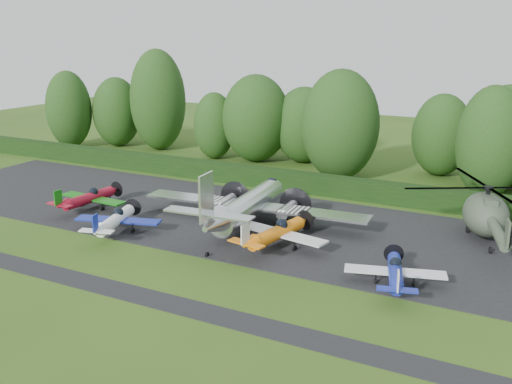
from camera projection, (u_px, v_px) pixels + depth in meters
The scene contains 20 objects.
ground at pixel (175, 259), 41.47m from camera, with size 160.00×160.00×0.00m, color #2D4E16.
apron at pixel (241, 220), 50.03m from camera, with size 70.00×18.00×0.01m, color black.
taxiway_verge at pixel (121, 291), 36.34m from camera, with size 70.00×2.00×0.00m, color black.
hedgerow at pixel (292, 190), 59.45m from camera, with size 90.00×1.60×2.00m, color black.
transport_plane at pixel (247, 206), 47.97m from camera, with size 20.27×15.55×6.50m.
light_plane_red at pixel (89, 198), 52.63m from camera, with size 7.14×7.51×2.74m.
light_plane_white at pixel (116, 220), 46.47m from camera, with size 7.15×7.52×2.75m.
light_plane_orange at pixel (277, 233), 43.22m from camera, with size 7.75×8.14×2.98m.
light_plane_blue at pixel (395, 272), 36.64m from camera, with size 6.50×6.84×2.50m.
helicopter at pixel (486, 211), 45.07m from camera, with size 13.26×15.53×4.27m.
tree_1 at pixel (214, 126), 73.12m from camera, with size 5.32×5.32×8.57m.
tree_2 at pixel (506, 137), 59.16m from camera, with size 7.75×7.75×10.83m.
tree_3 at pixel (304, 125), 70.86m from camera, with size 7.48×7.48×9.48m.
tree_4 at pixel (442, 135), 64.40m from camera, with size 6.65×6.65×9.35m.
tree_6 at pixel (117, 112), 81.15m from camera, with size 6.74×6.74×9.81m.
tree_7 at pixel (158, 100), 78.10m from camera, with size 7.61×7.61×13.78m.
tree_8 at pixel (340, 125), 62.38m from camera, with size 8.51×8.51×12.17m.
tree_9 at pixel (256, 118), 71.27m from camera, with size 8.48×8.48×10.94m.
tree_10 at pixel (69, 110), 79.99m from camera, with size 6.27×6.27×10.78m.
tree_12 at pixel (491, 142), 55.40m from camera, with size 6.59×6.59×11.13m.
Camera 1 is at (22.85, -31.65, 15.96)m, focal length 40.00 mm.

